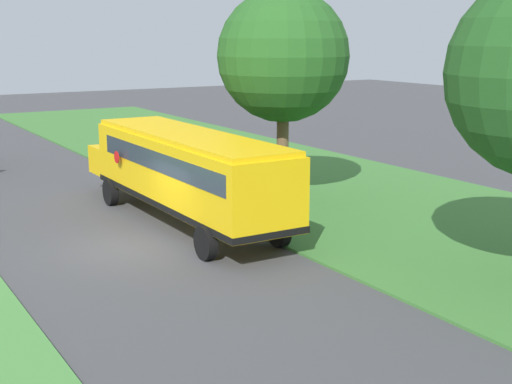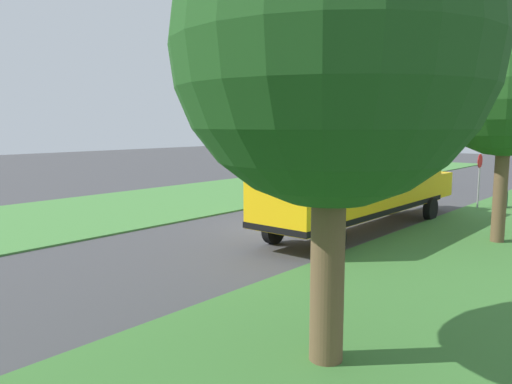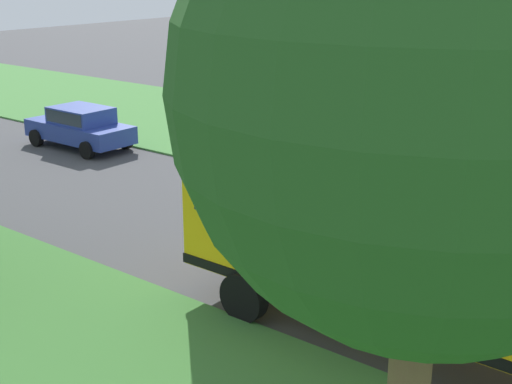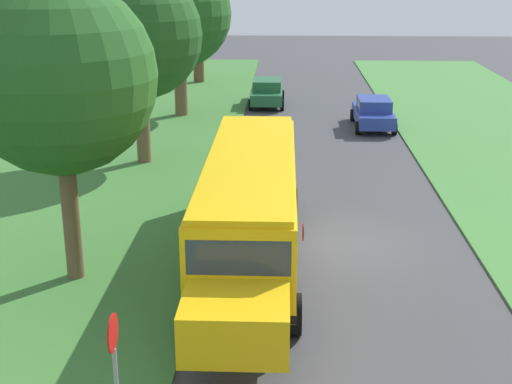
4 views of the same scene
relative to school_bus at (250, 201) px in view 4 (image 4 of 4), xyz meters
name	(u,v)px [view 4 (image 4 of 4)]	position (x,y,z in m)	size (l,w,h in m)	color
ground_plane	(339,243)	(2.69, 1.72, -1.92)	(120.00, 120.00, 0.00)	#424244
grass_verge	(21,237)	(-7.31, 1.72, -1.88)	(12.00, 80.00, 0.08)	#3D7533
school_bus	(250,201)	(0.00, 0.00, 0.00)	(2.84, 12.42, 3.16)	yellow
car_blue_nearest	(373,111)	(5.49, 17.34, -1.05)	(2.02, 4.40, 1.56)	#283D93
car_green_middle	(267,91)	(-0.11, 22.92, -1.05)	(2.02, 4.40, 1.56)	#236038
oak_tree_beside_bus	(55,81)	(-4.86, -1.15, 3.52)	(4.98, 4.98, 8.06)	brown
oak_tree_roadside_mid	(139,35)	(-5.01, 10.36, 3.46)	(5.25, 5.25, 8.04)	brown
oak_tree_far_end	(177,14)	(-4.84, 19.80, 3.56)	(5.65, 5.65, 8.36)	brown
oak_tree_across_road	(196,6)	(-5.14, 30.67, 3.28)	(4.34, 4.34, 7.39)	brown
stop_sign	(115,367)	(-1.91, -8.26, -0.19)	(0.08, 0.68, 2.74)	gray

